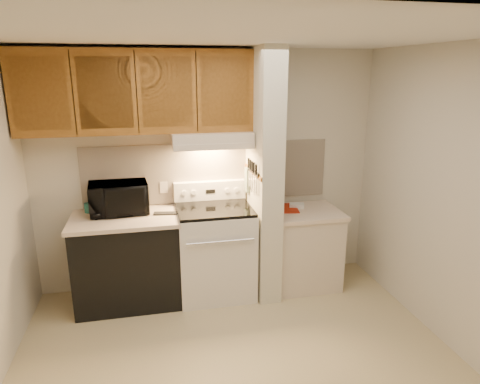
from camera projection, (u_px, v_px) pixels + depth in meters
name	position (u px, v px, depth m)	size (l,w,h in m)	color
floor	(238.00, 361.00, 3.48)	(3.60, 3.60, 0.00)	tan
ceiling	(238.00, 35.00, 2.79)	(3.60, 3.60, 0.00)	white
wall_back	(209.00, 171.00, 4.54)	(3.60, 0.02, 2.50)	beige
wall_right	(452.00, 200.00, 3.50)	(0.02, 3.00, 2.50)	beige
backsplash	(209.00, 172.00, 4.54)	(2.60, 0.02, 0.63)	white
range_body	(215.00, 252.00, 4.44)	(0.76, 0.65, 0.92)	silver
oven_window	(220.00, 261.00, 4.13)	(0.50, 0.01, 0.30)	black
oven_handle	(221.00, 242.00, 4.03)	(0.02, 0.02, 0.65)	silver
cooktop	(214.00, 209.00, 4.31)	(0.74, 0.64, 0.03)	black
range_backguard	(210.00, 190.00, 4.54)	(0.76, 0.08, 0.20)	silver
range_display	(210.00, 191.00, 4.50)	(0.10, 0.01, 0.04)	black
range_knob_left_outer	(184.00, 193.00, 4.44)	(0.05, 0.05, 0.02)	silver
range_knob_left_inner	(193.00, 192.00, 4.46)	(0.05, 0.05, 0.02)	silver
range_knob_right_inner	(227.00, 190.00, 4.54)	(0.05, 0.05, 0.02)	silver
range_knob_right_outer	(237.00, 190.00, 4.56)	(0.05, 0.05, 0.02)	silver
dishwasher_front	(128.00, 262.00, 4.27)	(1.00, 0.63, 0.87)	black
left_countertop	(125.00, 219.00, 4.15)	(1.04, 0.67, 0.04)	beige
spoon_rest	(166.00, 213.00, 4.22)	(0.24, 0.08, 0.02)	black
teal_jar	(89.00, 208.00, 4.26)	(0.09, 0.09, 0.10)	#1E695E
outlet	(164.00, 187.00, 4.46)	(0.08, 0.01, 0.12)	beige
microwave	(119.00, 198.00, 4.22)	(0.56, 0.38, 0.31)	black
partition_pillar	(264.00, 176.00, 4.32)	(0.22, 0.70, 2.50)	beige
pillar_trim	(253.00, 172.00, 4.28)	(0.01, 0.70, 0.04)	#8F5920
knife_strip	(253.00, 171.00, 4.23)	(0.02, 0.42, 0.04)	black
knife_blade_a	(256.00, 185.00, 4.11)	(0.01, 0.04, 0.16)	silver
knife_handle_a	(256.00, 170.00, 4.06)	(0.02, 0.02, 0.10)	black
knife_blade_b	(254.00, 184.00, 4.18)	(0.01, 0.04, 0.18)	silver
knife_handle_b	(254.00, 167.00, 4.15)	(0.02, 0.02, 0.10)	black
knife_blade_c	(252.00, 182.00, 4.27)	(0.01, 0.04, 0.20)	silver
knife_handle_c	(252.00, 166.00, 4.20)	(0.02, 0.02, 0.10)	black
knife_blade_d	(250.00, 179.00, 4.33)	(0.01, 0.04, 0.16)	silver
knife_handle_d	(251.00, 165.00, 4.27)	(0.02, 0.02, 0.10)	black
knife_blade_e	(248.00, 178.00, 4.41)	(0.01, 0.04, 0.18)	silver
knife_handle_e	(249.00, 163.00, 4.35)	(0.02, 0.02, 0.10)	black
oven_mitt	(247.00, 180.00, 4.47)	(0.03, 0.11, 0.25)	gray
right_cab_base	(303.00, 249.00, 4.65)	(0.70, 0.60, 0.81)	beige
right_countertop	(305.00, 212.00, 4.53)	(0.74, 0.64, 0.04)	beige
red_folder	(286.00, 208.00, 4.58)	(0.24, 0.33, 0.01)	#A0210D
white_box	(297.00, 205.00, 4.62)	(0.16, 0.11, 0.04)	white
range_hood	(211.00, 139.00, 4.24)	(0.78, 0.44, 0.15)	beige
hood_lip	(215.00, 147.00, 4.05)	(0.78, 0.04, 0.06)	beige
upper_cabinets	(137.00, 92.00, 4.01)	(2.18, 0.33, 0.77)	#8F5920
cab_door_a	(40.00, 94.00, 3.69)	(0.46, 0.01, 0.63)	#8F5920
cab_gap_a	(73.00, 93.00, 3.75)	(0.01, 0.01, 0.73)	black
cab_door_b	(105.00, 93.00, 3.80)	(0.46, 0.01, 0.63)	#8F5920
cab_gap_b	(137.00, 93.00, 3.86)	(0.01, 0.01, 0.73)	black
cab_door_c	(167.00, 92.00, 3.92)	(0.46, 0.01, 0.63)	#8F5920
cab_gap_c	(197.00, 92.00, 3.97)	(0.01, 0.01, 0.73)	black
cab_door_d	(225.00, 92.00, 4.03)	(0.46, 0.01, 0.63)	#8F5920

